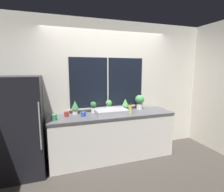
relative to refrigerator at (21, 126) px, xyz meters
The scene contains 15 objects.
ground_plane 1.80m from the refrigerator, ahead, with size 14.00×14.00×0.00m, color #38332D.
wall_back 1.72m from the refrigerator, 13.47° to the left, with size 8.00×0.09×2.70m.
wall_right 4.03m from the refrigerator, 18.06° to the left, with size 0.06×7.00×2.70m.
counter 1.63m from the refrigerator, ahead, with size 2.39×0.60×0.89m.
refrigerator is the anchor object (origin of this frame).
sink 1.56m from the refrigerator, ahead, with size 0.60×0.42×0.33m.
potted_plant_far_left 0.96m from the refrigerator, 14.93° to the left, with size 0.14×0.14×0.26m.
potted_plant_left 1.29m from the refrigerator, 10.84° to the left, with size 0.12×0.12×0.22m.
potted_plant_center 1.60m from the refrigerator, ahead, with size 0.13×0.13×0.24m.
potted_plant_right 1.96m from the refrigerator, ahead, with size 0.14×0.14×0.24m.
potted_plant_far_right 2.29m from the refrigerator, ahead, with size 0.19×0.19×0.30m.
soap_bottle 1.95m from the refrigerator, ahead, with size 0.06×0.06×0.20m.
mug_red 0.75m from the refrigerator, ahead, with size 0.08×0.08×0.09m.
mug_green 0.53m from the refrigerator, ahead, with size 0.09×0.09×0.10m.
mug_blue 1.03m from the refrigerator, ahead, with size 0.09×0.09×0.08m.
Camera 1 is at (-1.04, -2.80, 1.75)m, focal length 28.00 mm.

